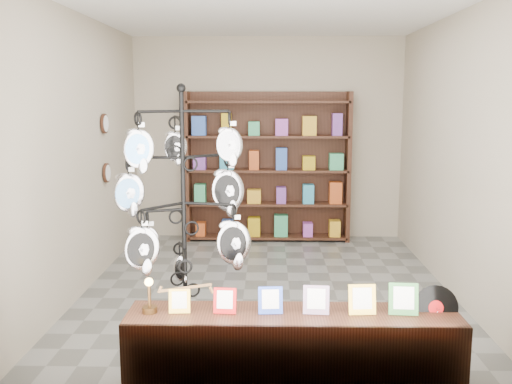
{
  "coord_description": "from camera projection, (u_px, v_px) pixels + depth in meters",
  "views": [
    {
      "loc": [
        0.02,
        -6.08,
        2.1
      ],
      "look_at": [
        -0.1,
        -1.0,
        1.27
      ],
      "focal_mm": 40.0,
      "sensor_mm": 36.0,
      "label": 1
    }
  ],
  "objects": [
    {
      "name": "display_tree",
      "position": [
        184.0,
        204.0,
        4.51
      ],
      "size": [
        1.18,
        1.18,
        2.22
      ],
      "rotation": [
        0.0,
        0.0,
        0.34
      ],
      "color": "black",
      "rests_on": "ground"
    },
    {
      "name": "room_envelope",
      "position": [
        267.0,
        122.0,
        6.04
      ],
      "size": [
        5.0,
        5.0,
        5.0
      ],
      "color": "#AA9B89",
      "rests_on": "ground"
    },
    {
      "name": "ground",
      "position": [
        267.0,
        290.0,
        6.34
      ],
      "size": [
        5.0,
        5.0,
        0.0
      ],
      "primitive_type": "plane",
      "color": "slate",
      "rests_on": "ground"
    },
    {
      "name": "wall_clocks",
      "position": [
        106.0,
        148.0,
        6.93
      ],
      "size": [
        0.03,
        0.24,
        0.84
      ],
      "color": "black",
      "rests_on": "ground"
    },
    {
      "name": "front_shelf",
      "position": [
        293.0,
        352.0,
        4.12
      ],
      "size": [
        2.38,
        0.49,
        0.84
      ],
      "rotation": [
        0.0,
        0.0,
        0.0
      ],
      "color": "black",
      "rests_on": "ground"
    },
    {
      "name": "back_shelving",
      "position": [
        268.0,
        172.0,
        8.44
      ],
      "size": [
        2.42,
        0.36,
        2.2
      ],
      "color": "black",
      "rests_on": "ground"
    }
  ]
}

